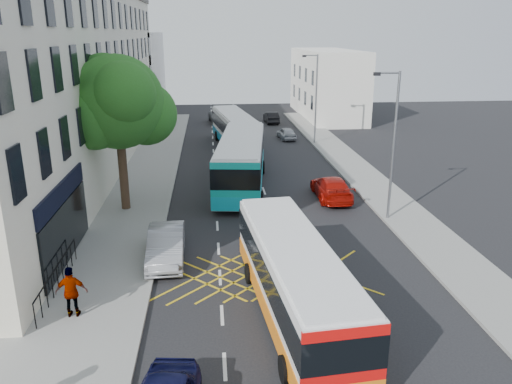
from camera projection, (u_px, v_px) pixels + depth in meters
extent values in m
plane|color=black|center=(325.00, 360.00, 15.97)|extent=(120.00, 120.00, 0.00)
cube|color=gray|center=(126.00, 209.00, 29.42)|extent=(5.00, 70.00, 0.15)
cube|color=gray|center=(390.00, 201.00, 30.83)|extent=(3.00, 70.00, 0.15)
cube|color=beige|center=(62.00, 83.00, 35.97)|extent=(8.00, 45.00, 13.00)
cube|color=black|center=(62.00, 192.00, 21.63)|extent=(0.12, 7.00, 0.90)
cube|color=black|center=(66.00, 231.00, 22.19)|extent=(0.12, 7.00, 2.60)
cube|color=silver|center=(128.00, 72.00, 65.34)|extent=(8.00, 20.00, 10.00)
cube|color=silver|center=(327.00, 84.00, 61.22)|extent=(6.00, 18.00, 8.00)
cylinder|color=#382619|center=(123.00, 172.00, 28.72)|extent=(0.50, 0.50, 4.40)
sphere|color=#245017|center=(117.00, 102.00, 27.50)|extent=(5.20, 5.20, 5.20)
sphere|color=#245017|center=(146.00, 114.00, 28.62)|extent=(3.60, 3.60, 3.60)
sphere|color=#245017|center=(94.00, 115.00, 27.00)|extent=(3.80, 3.80, 3.80)
sphere|color=#245017|center=(124.00, 94.00, 26.13)|extent=(3.40, 3.40, 3.40)
sphere|color=#245017|center=(105.00, 82.00, 28.16)|extent=(3.20, 3.20, 3.20)
cylinder|color=slate|center=(393.00, 148.00, 26.64)|extent=(0.14, 0.14, 8.00)
cylinder|color=slate|center=(389.00, 73.00, 25.39)|extent=(1.20, 0.10, 0.10)
cube|color=black|center=(377.00, 74.00, 25.35)|extent=(0.35, 0.15, 0.18)
cylinder|color=slate|center=(316.00, 99.00, 45.59)|extent=(0.14, 0.14, 8.00)
cylinder|color=slate|center=(311.00, 55.00, 44.35)|extent=(1.20, 0.10, 0.10)
cube|color=black|center=(304.00, 56.00, 44.31)|extent=(0.35, 0.15, 0.18)
cube|color=silver|center=(294.00, 277.00, 18.02)|extent=(3.29, 10.55, 2.50)
cube|color=silver|center=(295.00, 244.00, 17.63)|extent=(3.09, 10.33, 0.11)
cube|color=black|center=(295.00, 268.00, 17.91)|extent=(3.36, 10.62, 1.04)
cube|color=orange|center=(294.00, 299.00, 18.29)|extent=(3.35, 10.61, 0.71)
cube|color=red|center=(344.00, 366.00, 13.19)|extent=(2.40, 0.32, 2.36)
cube|color=#FF0C0C|center=(376.00, 383.00, 13.54)|extent=(0.25, 0.08, 0.25)
cylinder|color=black|center=(249.00, 273.00, 20.82)|extent=(0.34, 0.87, 0.85)
cylinder|color=black|center=(304.00, 269.00, 21.23)|extent=(0.34, 0.87, 0.85)
cylinder|color=black|center=(285.00, 369.00, 14.90)|extent=(0.34, 0.87, 0.85)
cylinder|color=black|center=(360.00, 360.00, 15.31)|extent=(0.34, 0.87, 0.85)
cube|color=silver|center=(241.00, 160.00, 33.39)|extent=(4.18, 12.28, 2.90)
cube|color=silver|center=(241.00, 138.00, 32.93)|extent=(3.94, 12.02, 0.13)
cube|color=black|center=(241.00, 154.00, 33.26)|extent=(4.25, 12.35, 1.20)
cube|color=#0EA0B0|center=(242.00, 175.00, 33.70)|extent=(4.24, 12.34, 0.82)
cube|color=#0C9E92|center=(235.00, 186.00, 27.68)|extent=(2.77, 0.44, 2.74)
cube|color=#FF0C0C|center=(216.00, 199.00, 27.94)|extent=(0.26, 0.09, 0.25)
cube|color=#FF0C0C|center=(255.00, 200.00, 27.87)|extent=(0.26, 0.09, 0.25)
cylinder|color=black|center=(226.00, 167.00, 36.96)|extent=(0.42, 1.02, 0.99)
cylinder|color=black|center=(263.00, 167.00, 36.89)|extent=(0.42, 1.02, 0.99)
cylinder|color=black|center=(215.00, 198.00, 29.98)|extent=(0.42, 1.02, 0.99)
cylinder|color=black|center=(260.00, 199.00, 29.91)|extent=(0.42, 1.02, 0.99)
cube|color=silver|center=(235.00, 129.00, 45.51)|extent=(3.89, 10.95, 2.58)
cube|color=silver|center=(234.00, 114.00, 45.10)|extent=(3.67, 10.71, 0.12)
cube|color=black|center=(235.00, 125.00, 45.40)|extent=(3.96, 11.02, 1.07)
cube|color=#0D77A2|center=(235.00, 138.00, 45.79)|extent=(3.94, 11.01, 0.73)
cube|color=silver|center=(247.00, 140.00, 40.57)|extent=(2.47, 0.44, 2.44)
cube|color=#FF0C0C|center=(235.00, 149.00, 40.56)|extent=(0.26, 0.09, 0.25)
cube|color=#FF0C0C|center=(259.00, 148.00, 40.98)|extent=(0.26, 0.09, 0.25)
cylinder|color=black|center=(217.00, 136.00, 48.32)|extent=(0.39, 0.91, 0.88)
cylinder|color=black|center=(241.00, 135.00, 48.85)|extent=(0.39, 0.91, 0.88)
cylinder|color=black|center=(229.00, 151.00, 42.27)|extent=(0.39, 0.91, 0.88)
cylinder|color=black|center=(257.00, 149.00, 42.80)|extent=(0.39, 0.91, 0.88)
cylinder|color=black|center=(322.00, 363.00, 15.31)|extent=(0.13, 0.68, 0.68)
cube|color=black|center=(328.00, 371.00, 14.45)|extent=(0.24, 1.28, 0.23)
cube|color=black|center=(326.00, 360.00, 14.65)|extent=(0.30, 0.48, 0.21)
cube|color=black|center=(331.00, 373.00, 14.16)|extent=(0.28, 0.53, 0.11)
cylinder|color=slate|center=(323.00, 353.00, 15.13)|extent=(0.06, 0.46, 0.90)
cylinder|color=slate|center=(324.00, 346.00, 14.87)|extent=(0.64, 0.04, 0.04)
imported|color=black|center=(329.00, 360.00, 14.27)|extent=(0.67, 0.44, 1.84)
sphere|color=#99999E|center=(331.00, 336.00, 14.03)|extent=(0.32, 0.32, 0.32)
imported|color=#94969B|center=(166.00, 245.00, 22.78)|extent=(1.72, 4.62, 1.51)
imported|color=#AC1007|center=(331.00, 188.00, 31.31)|extent=(2.03, 4.91, 1.42)
imported|color=#404447|center=(221.00, 117.00, 57.36)|extent=(2.89, 5.50, 1.48)
imported|color=#AFB2B7|center=(286.00, 133.00, 48.85)|extent=(1.71, 3.53, 1.16)
imported|color=black|center=(271.00, 117.00, 57.53)|extent=(1.54, 3.94, 1.28)
imported|color=gray|center=(72.00, 292.00, 17.93)|extent=(1.14, 0.48, 1.94)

